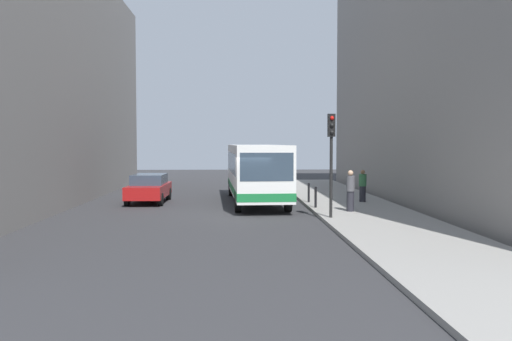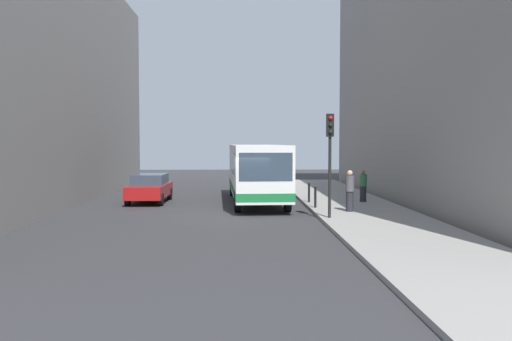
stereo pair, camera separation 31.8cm
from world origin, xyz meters
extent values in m
plane|color=#2D2D30|center=(0.00, 0.00, 0.00)|extent=(80.00, 80.00, 0.00)
cube|color=gray|center=(5.40, 0.00, 0.07)|extent=(4.40, 40.00, 0.15)
cube|color=gray|center=(-11.50, 4.00, 6.52)|extent=(7.00, 32.00, 13.04)
cube|color=gray|center=(11.50, 4.00, 7.85)|extent=(7.00, 32.00, 15.70)
cube|color=white|center=(0.85, 4.50, 1.75)|extent=(2.98, 11.10, 2.50)
cube|color=#197238|center=(0.85, 4.50, 0.80)|extent=(3.00, 11.12, 0.36)
cube|color=#2D3D4C|center=(1.08, -0.98, 2.10)|extent=(2.26, 0.16, 1.20)
cube|color=#2D3D4C|center=(0.82, 5.00, 2.10)|extent=(2.93, 9.50, 1.00)
cylinder|color=black|center=(2.14, 0.65, 0.50)|extent=(0.32, 1.01, 1.00)
cylinder|color=black|center=(-0.11, 0.55, 0.50)|extent=(0.32, 1.01, 1.00)
cylinder|color=black|center=(1.81, 8.45, 0.50)|extent=(0.32, 1.01, 1.00)
cylinder|color=black|center=(-0.45, 8.35, 0.50)|extent=(0.32, 1.01, 1.00)
cube|color=maroon|center=(-4.71, 4.71, 0.64)|extent=(1.86, 4.43, 0.64)
cube|color=#2D3D4C|center=(-4.70, 4.86, 1.22)|extent=(1.64, 2.49, 0.52)
cylinder|color=black|center=(-3.91, 3.19, 0.32)|extent=(0.23, 0.64, 0.64)
cylinder|color=black|center=(-5.55, 3.22, 0.32)|extent=(0.23, 0.64, 0.64)
cylinder|color=black|center=(-3.86, 6.19, 0.32)|extent=(0.23, 0.64, 0.64)
cylinder|color=black|center=(-5.50, 6.22, 0.32)|extent=(0.23, 0.64, 0.64)
cylinder|color=black|center=(3.55, -2.36, 1.75)|extent=(0.12, 0.12, 3.20)
cube|color=black|center=(3.55, -2.36, 3.80)|extent=(0.28, 0.24, 0.90)
sphere|color=red|center=(3.55, -2.49, 4.08)|extent=(0.16, 0.16, 0.16)
sphere|color=black|center=(3.55, -2.49, 3.80)|extent=(0.16, 0.16, 0.16)
sphere|color=black|center=(3.55, -2.49, 3.52)|extent=(0.16, 0.16, 0.16)
cylinder|color=black|center=(3.45, 1.00, 0.62)|extent=(0.11, 0.11, 0.95)
cylinder|color=black|center=(3.45, 3.29, 0.62)|extent=(0.11, 0.11, 0.95)
cylinder|color=#26262D|center=(4.74, -0.45, 0.59)|extent=(0.32, 0.32, 0.87)
cylinder|color=#4C4C51|center=(4.74, -0.45, 1.36)|extent=(0.38, 0.38, 0.67)
sphere|color=tan|center=(4.74, -0.45, 1.81)|extent=(0.24, 0.24, 0.24)
cylinder|color=#26262D|center=(6.19, 3.38, 0.54)|extent=(0.32, 0.32, 0.79)
cylinder|color=#336B3F|center=(6.19, 3.38, 1.24)|extent=(0.38, 0.38, 0.61)
sphere|color=#8C6647|center=(6.19, 3.38, 1.65)|extent=(0.22, 0.22, 0.22)
camera|label=1|loc=(-0.30, -23.74, 3.10)|focal=38.29mm
camera|label=2|loc=(0.01, -23.75, 3.10)|focal=38.29mm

